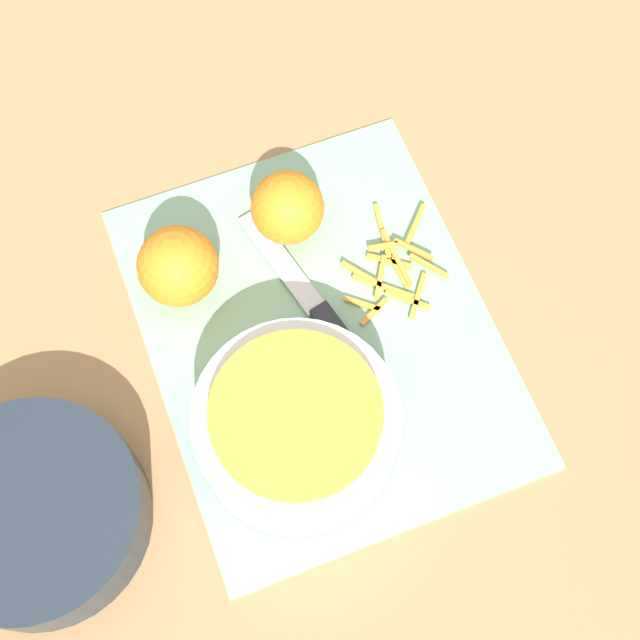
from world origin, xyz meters
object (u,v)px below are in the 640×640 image
Objects in this scene: bowl_dark at (36,514)px; bowl_speckled at (297,425)px; knife at (330,325)px; orange_right at (287,208)px; orange_left at (178,266)px.

bowl_speckled is at bearing -92.34° from bowl_dark.
bowl_dark is at bearing 91.80° from knife.
bowl_speckled reaches higher than orange_right.
knife is 2.79× the size of orange_left.
orange_right reaches higher than bowl_dark.
bowl_speckled is 0.96× the size of bowl_dark.
orange_right is (0.12, -0.00, 0.03)m from knife.
knife is at bearing -75.08° from bowl_dark.
orange_left is (0.10, 0.12, 0.03)m from knife.
bowl_dark is 0.33m from knife.
bowl_speckled is at bearing 161.85° from orange_right.
knife is at bearing 179.15° from orange_right.
bowl_dark is (0.01, 0.24, -0.01)m from bowl_speckled.
bowl_speckled is at bearing 130.44° from knife.
orange_left is at bearing 101.27° from orange_right.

